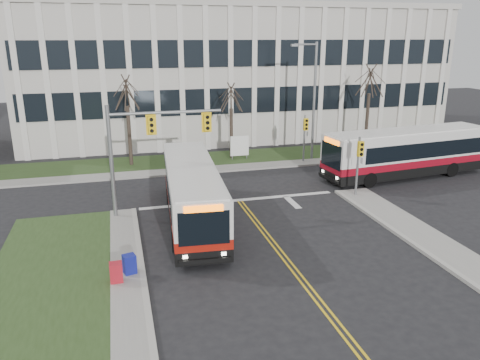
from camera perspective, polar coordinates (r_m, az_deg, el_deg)
name	(u,v)px	position (r m, az deg, el deg)	size (l,w,h in m)	color
ground	(286,259)	(21.36, 5.59, -9.62)	(120.00, 120.00, 0.00)	black
sidewalk_west	(131,354)	(15.95, -13.20, -19.99)	(1.20, 26.00, 0.14)	#9E9B93
sidewalk_cross	(278,165)	(36.35, 4.69, 1.89)	(44.00, 1.60, 0.14)	#9E9B93
building_lawn	(267,156)	(38.91, 3.32, 2.92)	(44.00, 5.00, 0.12)	#2C421C
office_building	(232,73)	(49.39, -1.00, 12.95)	(40.00, 16.00, 12.00)	#BBB8AD
mast_arm_signal	(142,140)	(25.56, -11.82, 4.74)	(6.11, 0.38, 6.20)	slate
signal_pole_near	(359,158)	(29.30, 14.30, 2.60)	(0.34, 0.39, 3.80)	slate
signal_pole_far	(305,132)	(36.76, 7.93, 5.85)	(0.34, 0.39, 3.80)	slate
streetlight	(312,95)	(37.39, 8.81, 10.18)	(2.15, 0.25, 9.20)	slate
directory_sign	(240,146)	(37.49, -0.06, 4.15)	(1.50, 0.12, 2.00)	slate
tree_left	(127,94)	(36.05, -13.66, 10.17)	(1.80, 1.80, 7.70)	#42352B
tree_mid	(231,99)	(37.38, -1.09, 9.89)	(1.80, 1.80, 6.82)	#42352B
tree_right	(370,82)	(41.61, 15.56, 11.44)	(1.80, 1.80, 8.25)	#42352B
bus_main	(192,194)	(25.02, -5.87, -1.73)	(2.50, 11.52, 3.07)	silver
bus_cross	(406,154)	(35.00, 19.62, 3.01)	(2.68, 12.36, 3.30)	silver
newspaper_box_blue	(130,266)	(20.24, -13.31, -10.12)	(0.50, 0.45, 0.95)	navy
newspaper_box_red	(116,274)	(19.72, -14.84, -11.00)	(0.50, 0.45, 0.95)	#AB1623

